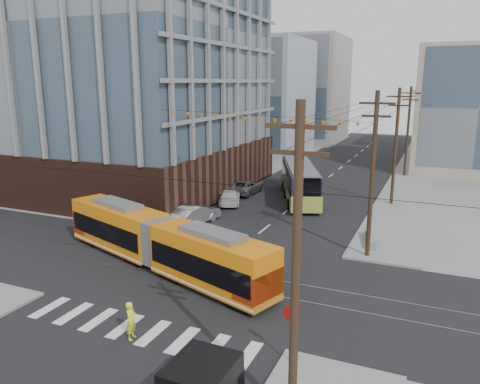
% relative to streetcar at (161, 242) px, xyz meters
% --- Properties ---
extents(ground, '(160.00, 160.00, 0.00)m').
position_rel_streetcar_xyz_m(ground, '(3.19, -3.95, -1.70)').
color(ground, slate).
extents(office_building, '(30.00, 25.00, 28.60)m').
position_rel_streetcar_xyz_m(office_building, '(-18.81, 19.05, 12.60)').
color(office_building, '#381E16').
rests_on(office_building, ground).
extents(bg_bldg_nw_near, '(18.00, 16.00, 18.00)m').
position_rel_streetcar_xyz_m(bg_bldg_nw_near, '(-13.81, 48.05, 7.30)').
color(bg_bldg_nw_near, '#8C99A5').
rests_on(bg_bldg_nw_near, ground).
extents(bg_bldg_ne_near, '(14.00, 14.00, 16.00)m').
position_rel_streetcar_xyz_m(bg_bldg_ne_near, '(19.19, 44.05, 6.30)').
color(bg_bldg_ne_near, gray).
rests_on(bg_bldg_ne_near, ground).
extents(bg_bldg_nw_far, '(16.00, 18.00, 20.00)m').
position_rel_streetcar_xyz_m(bg_bldg_nw_far, '(-10.81, 68.05, 8.30)').
color(bg_bldg_nw_far, gray).
rests_on(bg_bldg_nw_far, ground).
extents(utility_pole_near, '(0.30, 0.30, 11.00)m').
position_rel_streetcar_xyz_m(utility_pole_near, '(11.69, -9.95, 3.80)').
color(utility_pole_near, black).
rests_on(utility_pole_near, ground).
extents(utility_pole_far, '(0.30, 0.30, 11.00)m').
position_rel_streetcar_xyz_m(utility_pole_far, '(11.69, 52.05, 3.80)').
color(utility_pole_far, black).
rests_on(utility_pole_far, ground).
extents(streetcar, '(17.42, 8.18, 3.39)m').
position_rel_streetcar_xyz_m(streetcar, '(0.00, 0.00, 0.00)').
color(streetcar, orange).
rests_on(streetcar, ground).
extents(city_bus, '(7.35, 12.90, 3.62)m').
position_rel_streetcar_xyz_m(city_bus, '(2.94, 20.78, 0.12)').
color(city_bus, '#241835').
rests_on(city_bus, ground).
extents(parked_car_silver, '(2.73, 5.20, 1.63)m').
position_rel_streetcar_xyz_m(parked_car_silver, '(-2.61, 9.16, -0.88)').
color(parked_car_silver, '#A8AAAD').
rests_on(parked_car_silver, ground).
extents(parked_car_white, '(3.63, 5.16, 1.39)m').
position_rel_streetcar_xyz_m(parked_car_white, '(-2.69, 16.17, -1.00)').
color(parked_car_white, silver).
rests_on(parked_car_white, ground).
extents(parked_car_grey, '(2.48, 5.31, 1.47)m').
position_rel_streetcar_xyz_m(parked_car_grey, '(-2.90, 20.86, -0.96)').
color(parked_car_grey, '#545454').
rests_on(parked_car_grey, ground).
extents(pedestrian, '(0.54, 0.73, 1.81)m').
position_rel_streetcar_xyz_m(pedestrian, '(3.36, -7.71, -0.79)').
color(pedestrian, '#F0FF2B').
rests_on(pedestrian, ground).
extents(stop_sign, '(0.91, 0.91, 2.46)m').
position_rel_streetcar_xyz_m(stop_sign, '(10.58, -6.70, -0.47)').
color(stop_sign, '#9A0E0B').
rests_on(stop_sign, ground).
extents(jersey_barrier, '(1.58, 3.63, 0.71)m').
position_rel_streetcar_xyz_m(jersey_barrier, '(11.49, 9.82, -1.34)').
color(jersey_barrier, gray).
rests_on(jersey_barrier, ground).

